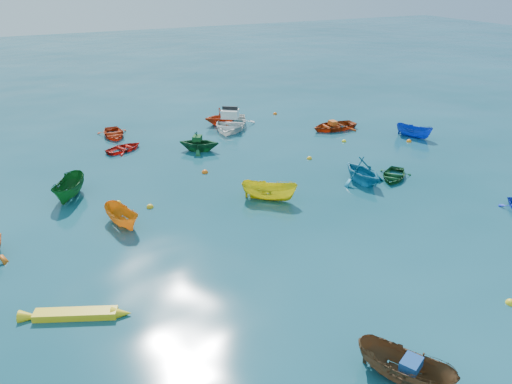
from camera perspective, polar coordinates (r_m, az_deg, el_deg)
name	(u,v)px	position (r m, az deg, el deg)	size (l,w,h in m)	color
ground	(305,244)	(21.93, 5.61, -5.89)	(160.00, 160.00, 0.00)	#093A45
sampan_brown_mid	(403,381)	(16.15, 16.44, -20.04)	(1.12, 2.97, 1.15)	brown
sampan_yellow_mid	(269,200)	(25.75, 1.50, -0.89)	(1.10, 2.92, 1.13)	yellow
dinghy_green_e	(393,178)	(29.40, 15.39, 1.54)	(1.83, 2.55, 0.53)	#0F431D
dinghy_cyan_se	(361,182)	(28.46, 11.96, 1.13)	(2.53, 2.93, 1.54)	teal
dinghy_red_nw	(125,150)	(33.79, -14.79, 4.63)	(1.77, 2.47, 0.51)	red
sampan_orange_n	(123,225)	(24.13, -14.94, -3.65)	(0.99, 2.62, 1.01)	orange
dinghy_green_n	(199,151)	(32.81, -6.49, 4.71)	(2.22, 2.58, 1.36)	#124F27
dinghy_red_ne	(333,129)	(37.44, 8.84, 7.11)	(2.48, 3.46, 0.72)	#A2320D
sampan_blue_far	(413,137)	(36.96, 17.51, 6.01)	(0.98, 2.60, 1.01)	#0E36B3
dinghy_red_far	(114,136)	(36.81, -15.93, 6.14)	(2.09, 2.93, 0.61)	red
dinghy_orange_far	(222,124)	(38.29, -3.91, 7.74)	(2.27, 2.63, 1.39)	red
sampan_green_far	(71,198)	(27.72, -20.38, -0.59)	(1.16, 3.07, 1.19)	#13521D
kayak_yellow	(76,317)	(18.78, -19.86, -13.29)	(0.51, 3.51, 0.35)	yellow
motorboat_white	(230,128)	(37.25, -2.93, 7.28)	(3.31, 4.63, 1.56)	white
tarp_blue_a	(411,364)	(15.62, 17.30, -18.30)	(0.66, 0.50, 0.32)	#194892
tarp_green_b	(197,138)	(32.56, -6.73, 6.12)	(0.68, 0.52, 0.33)	#124A1C
tarp_orange_b	(333,123)	(37.24, 8.76, 7.83)	(0.60, 0.46, 0.29)	#DC5A16
buoy_ye_a	(510,304)	(20.47, 27.07, -11.28)	(0.35, 0.35, 0.35)	yellow
buoy_ye_b	(118,203)	(26.31, -15.47, -1.26)	(0.31, 0.31, 0.31)	yellow
buoy_or_c	(205,173)	(29.23, -5.86, 2.20)	(0.38, 0.38, 0.38)	#FE640D
buoy_ye_c	(309,159)	(31.38, 6.12, 3.79)	(0.33, 0.33, 0.33)	yellow
buoy_or_d	(409,142)	(35.85, 17.07, 5.51)	(0.34, 0.34, 0.34)	orange
buoy_ye_d	(150,207)	(25.50, -12.01, -1.74)	(0.36, 0.36, 0.36)	gold
buoy_or_e	(275,114)	(40.86, 2.20, 8.87)	(0.34, 0.34, 0.34)	orange
buoy_ye_e	(344,142)	(34.84, 10.02, 5.69)	(0.30, 0.30, 0.30)	yellow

